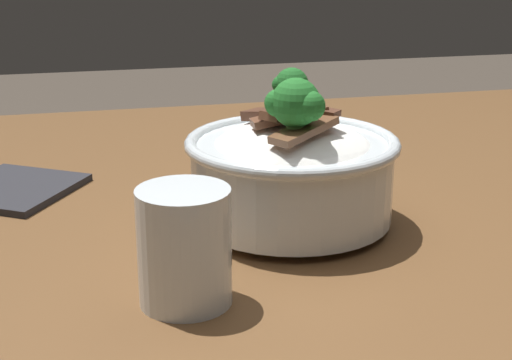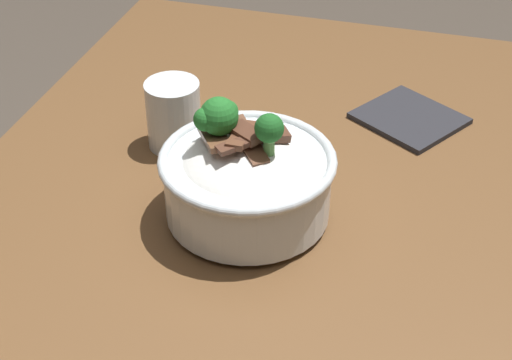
# 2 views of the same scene
# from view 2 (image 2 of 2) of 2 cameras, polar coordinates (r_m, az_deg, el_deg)

# --- Properties ---
(dining_table) EXTENTS (1.23, 0.93, 0.76)m
(dining_table) POSITION_cam_2_polar(r_m,az_deg,el_deg) (1.03, 3.33, -10.45)
(dining_table) COLOR brown
(dining_table) RESTS_ON ground
(rice_bowl) EXTENTS (0.21, 0.21, 0.16)m
(rice_bowl) POSITION_cam_2_polar(r_m,az_deg,el_deg) (0.93, -0.66, 0.31)
(rice_bowl) COLOR silver
(rice_bowl) RESTS_ON dining_table
(drinking_glass) EXTENTS (0.07, 0.07, 0.10)m
(drinking_glass) POSITION_cam_2_polar(r_m,az_deg,el_deg) (1.08, -5.97, 4.45)
(drinking_glass) COLOR white
(drinking_glass) RESTS_ON dining_table
(folded_napkin) EXTENTS (0.18, 0.18, 0.01)m
(folded_napkin) POSITION_cam_2_polar(r_m,az_deg,el_deg) (1.17, 11.05, 4.42)
(folded_napkin) COLOR #28282D
(folded_napkin) RESTS_ON dining_table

